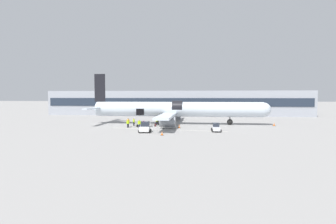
% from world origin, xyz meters
% --- Properties ---
extents(ground_plane, '(500.00, 500.00, 0.00)m').
position_xyz_m(ground_plane, '(0.00, 0.00, 0.00)').
color(ground_plane, gray).
extents(apron_marking_line, '(21.51, 3.22, 0.01)m').
position_xyz_m(apron_marking_line, '(1.67, -3.39, 0.00)').
color(apron_marking_line, silver).
rests_on(apron_marking_line, ground_plane).
extents(terminal_strip, '(82.36, 13.53, 7.74)m').
position_xyz_m(terminal_strip, '(0.00, 35.82, 3.87)').
color(terminal_strip, '#9EA3AD').
rests_on(terminal_strip, ground_plane).
extents(airplane, '(39.47, 30.78, 11.03)m').
position_xyz_m(airplane, '(2.20, 6.18, 3.14)').
color(airplane, silver).
rests_on(airplane, ground_plane).
extents(baggage_tug_lead, '(1.76, 3.25, 1.44)m').
position_xyz_m(baggage_tug_lead, '(10.33, -4.78, 0.62)').
color(baggage_tug_lead, silver).
rests_on(baggage_tug_lead, ground_plane).
extents(baggage_tug_mid, '(2.22, 2.65, 1.77)m').
position_xyz_m(baggage_tug_mid, '(-1.66, -7.38, 0.74)').
color(baggage_tug_mid, white).
rests_on(baggage_tug_mid, ground_plane).
extents(baggage_cart_loading, '(4.02, 2.20, 1.14)m').
position_xyz_m(baggage_cart_loading, '(-3.63, 0.59, 0.58)').
color(baggage_cart_loading, '#999BA0').
rests_on(baggage_cart_loading, ground_plane).
extents(ground_crew_loader_a, '(0.60, 0.41, 1.74)m').
position_xyz_m(ground_crew_loader_a, '(-6.63, 0.09, 0.92)').
color(ground_crew_loader_a, '#1E2338').
rests_on(ground_crew_loader_a, ground_plane).
extents(ground_crew_loader_b, '(0.61, 0.56, 1.81)m').
position_xyz_m(ground_crew_loader_b, '(0.58, 3.14, 0.95)').
color(ground_crew_loader_b, '#1E2338').
rests_on(ground_crew_loader_b, ground_plane).
extents(ground_crew_driver, '(0.49, 0.49, 1.55)m').
position_xyz_m(ground_crew_driver, '(-5.94, 1.99, 0.81)').
color(ground_crew_driver, black).
rests_on(ground_crew_driver, ground_plane).
extents(ground_crew_supervisor, '(0.55, 0.40, 1.58)m').
position_xyz_m(ground_crew_supervisor, '(-6.28, -1.38, 0.83)').
color(ground_crew_supervisor, black).
rests_on(ground_crew_supervisor, ground_plane).
extents(ground_crew_helper, '(0.60, 0.44, 1.71)m').
position_xyz_m(ground_crew_helper, '(-3.77, -2.41, 0.90)').
color(ground_crew_helper, '#1E2338').
rests_on(ground_crew_helper, ground_plane).
extents(ground_crew_marshal, '(0.55, 0.55, 1.73)m').
position_xyz_m(ground_crew_marshal, '(-1.47, 3.54, 0.91)').
color(ground_crew_marshal, black).
rests_on(ground_crew_marshal, ground_plane).
extents(suitcase_on_tarmac_upright, '(0.35, 0.24, 0.66)m').
position_xyz_m(suitcase_on_tarmac_upright, '(-1.34, 1.29, 0.28)').
color(suitcase_on_tarmac_upright, '#4C1E1E').
rests_on(suitcase_on_tarmac_upright, ground_plane).
extents(safety_cone_nose, '(0.61, 0.61, 0.61)m').
position_xyz_m(safety_cone_nose, '(22.75, 5.28, 0.28)').
color(safety_cone_nose, black).
rests_on(safety_cone_nose, ground_plane).
extents(safety_cone_engine_left, '(0.50, 0.50, 0.66)m').
position_xyz_m(safety_cone_engine_left, '(1.66, -10.30, 0.31)').
color(safety_cone_engine_left, black).
rests_on(safety_cone_engine_left, ground_plane).
extents(safety_cone_wingtip, '(0.56, 0.56, 0.69)m').
position_xyz_m(safety_cone_wingtip, '(3.63, -0.65, 0.32)').
color(safety_cone_wingtip, black).
rests_on(safety_cone_wingtip, ground_plane).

